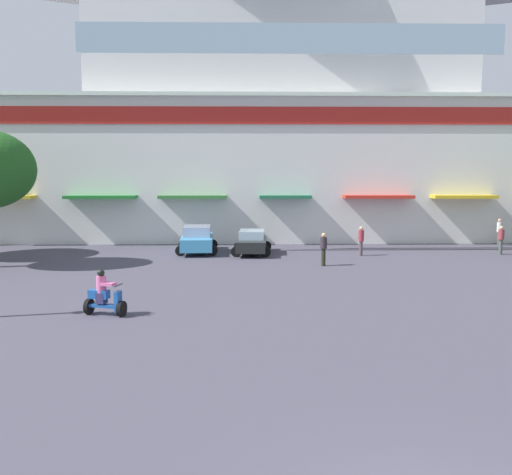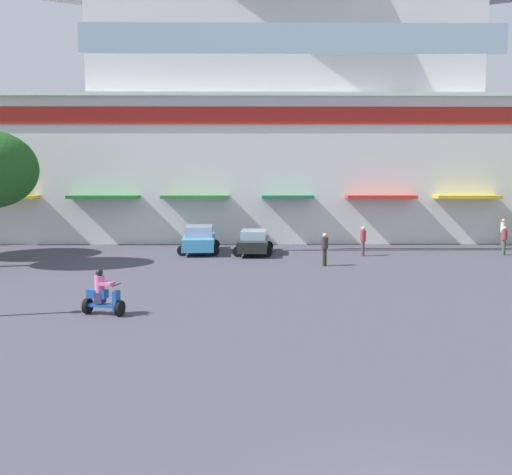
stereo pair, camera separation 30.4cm
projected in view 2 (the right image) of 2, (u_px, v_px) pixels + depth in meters
ground_plane at (316, 306)px, 20.05m from camera, size 128.00×128.00×0.00m
colonial_building at (281, 117)px, 42.58m from camera, size 40.31×18.40×20.16m
parked_car_0 at (199, 239)px, 33.11m from camera, size 2.51×4.34×1.56m
parked_car_1 at (254, 242)px, 32.55m from camera, size 2.37×4.00×1.37m
scooter_rider_4 at (103, 296)px, 18.77m from camera, size 1.44×0.88×1.55m
pedestrian_0 at (363, 239)px, 31.71m from camera, size 0.39×0.39×1.67m
pedestrian_1 at (504, 239)px, 32.07m from camera, size 0.44×0.44×1.65m
pedestrian_2 at (503, 230)px, 35.97m from camera, size 0.32×0.32×1.73m
pedestrian_3 at (325, 247)px, 28.36m from camera, size 0.44×0.44×1.67m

